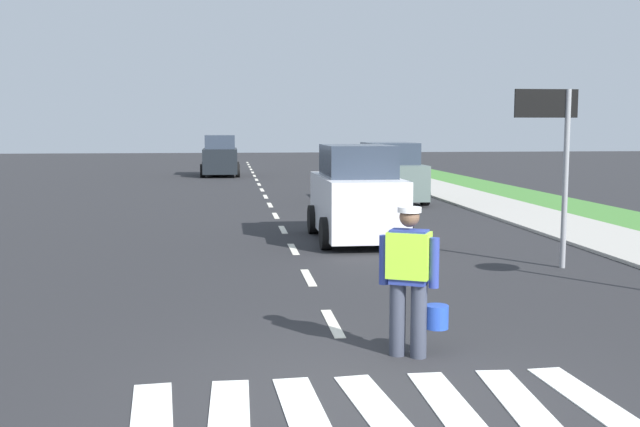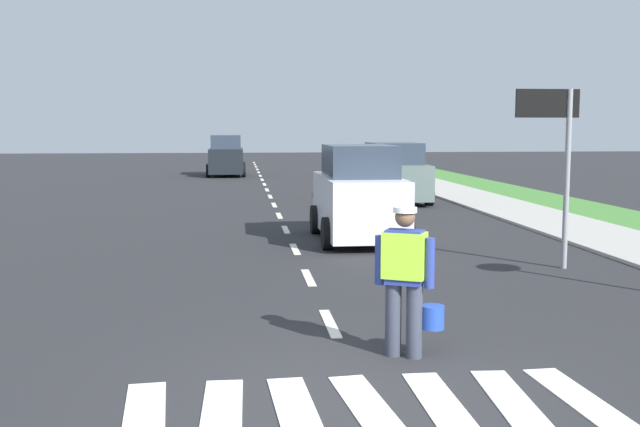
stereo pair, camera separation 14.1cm
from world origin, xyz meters
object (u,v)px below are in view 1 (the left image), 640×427
object	(u,v)px
road_worker	(411,274)
lane_direction_sign	(554,134)
car_oncoming_third	(220,157)
car_parked_far	(389,175)
car_outgoing_ahead	(356,196)

from	to	relation	value
road_worker	lane_direction_sign	bearing A→B (deg)	52.22
car_oncoming_third	car_parked_far	xyz separation A→B (m)	(5.83, -14.69, -0.05)
lane_direction_sign	car_oncoming_third	xyz separation A→B (m)	(-6.19, 26.86, -1.42)
car_outgoing_ahead	car_parked_far	distance (m)	8.83
car_parked_far	car_outgoing_ahead	bearing A→B (deg)	-106.80
car_outgoing_ahead	car_parked_far	world-z (taller)	car_outgoing_ahead
lane_direction_sign	car_oncoming_third	bearing A→B (deg)	102.99
car_outgoing_ahead	car_oncoming_third	bearing A→B (deg)	98.07
road_worker	car_oncoming_third	distance (m)	31.81
lane_direction_sign	car_oncoming_third	world-z (taller)	lane_direction_sign
lane_direction_sign	road_worker	bearing A→B (deg)	-127.78
car_outgoing_ahead	road_worker	bearing A→B (deg)	-95.67
car_oncoming_third	road_worker	bearing A→B (deg)	-85.62
road_worker	lane_direction_sign	world-z (taller)	lane_direction_sign
road_worker	lane_direction_sign	size ratio (longest dim) A/B	0.52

